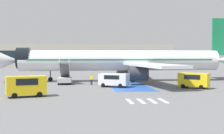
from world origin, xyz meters
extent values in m
plane|color=slate|center=(0.00, 0.00, 0.00)|extent=(600.00, 600.00, 0.00)
cube|color=gold|center=(0.67, -0.72, 0.00)|extent=(80.41, 0.56, 0.01)
cube|color=#2856A8|center=(0.67, -10.75, 0.00)|extent=(5.73, 13.63, 0.01)
cube|color=silver|center=(-1.73, -25.57, 0.00)|extent=(0.44, 3.60, 0.01)
cube|color=silver|center=(-0.53, -25.57, 0.00)|extent=(0.44, 3.60, 0.01)
cube|color=silver|center=(0.67, -25.57, 0.00)|extent=(0.44, 3.60, 0.01)
cube|color=silver|center=(1.87, -25.57, 0.00)|extent=(0.44, 3.60, 0.01)
cylinder|color=silver|center=(0.67, -0.72, 3.80)|extent=(36.43, 3.88, 3.71)
cone|color=silver|center=(-19.57, -0.81, 3.80)|extent=(4.10, 3.66, 3.64)
cylinder|color=black|center=(-16.79, -0.80, 4.26)|extent=(2.24, 3.76, 3.75)
cube|color=#197A4C|center=(0.67, -0.72, 3.99)|extent=(33.51, 3.94, 0.24)
cube|color=silver|center=(4.31, -10.02, 3.24)|extent=(6.98, 18.33, 0.44)
cylinder|color=#38383D|center=(2.51, -8.29, 1.83)|extent=(3.02, 2.33, 2.32)
cube|color=silver|center=(4.22, 8.61, 3.24)|extent=(6.82, 18.32, 0.44)
cylinder|color=#38383D|center=(2.44, 6.86, 1.83)|extent=(3.02, 2.33, 2.32)
cube|color=silver|center=(20.25, 2.89, 3.99)|extent=(3.37, 5.95, 0.24)
cylinder|color=#38383D|center=(-12.07, -0.78, 1.92)|extent=(0.20, 0.20, 3.01)
cylinder|color=black|center=(-12.07, -0.78, 0.42)|extent=(0.84, 0.28, 0.84)
cylinder|color=#38383D|center=(2.40, -3.67, 1.90)|extent=(0.24, 0.24, 2.69)
cylinder|color=black|center=(2.40, -3.67, 0.55)|extent=(1.10, 0.60, 1.10)
cylinder|color=#38383D|center=(2.37, 2.24, 1.90)|extent=(0.24, 0.24, 2.69)
cylinder|color=black|center=(2.37, 2.24, 0.55)|extent=(1.10, 0.60, 1.10)
cube|color=#ADB2BA|center=(-9.32, -5.22, 0.70)|extent=(2.22, 4.81, 0.70)
cylinder|color=black|center=(-10.26, -3.55, 0.35)|extent=(0.22, 0.70, 0.70)
cylinder|color=black|center=(-8.39, -3.54, 0.35)|extent=(0.22, 0.70, 0.70)
cylinder|color=black|center=(-10.25, -6.91, 0.35)|extent=(0.22, 0.70, 0.70)
cylinder|color=black|center=(-8.38, -6.90, 0.35)|extent=(0.22, 0.70, 0.70)
cube|color=#4C4C51|center=(-9.32, -5.22, 2.25)|extent=(1.45, 4.17, 2.53)
cube|color=#4C4C51|center=(-9.33, -2.94, 3.44)|extent=(1.65, 1.11, 0.12)
cube|color=silver|center=(-10.09, -5.23, 2.72)|extent=(0.08, 4.56, 3.21)
cube|color=silver|center=(-8.55, -5.22, 2.72)|extent=(0.08, 4.56, 3.21)
cube|color=#38383D|center=(7.24, 26.59, 0.78)|extent=(2.61, 9.09, 0.60)
cube|color=silver|center=(7.19, 31.02, 1.28)|extent=(2.40, 2.04, 1.60)
cube|color=black|center=(7.17, 32.03, 1.60)|extent=(2.00, 0.06, 0.70)
cylinder|color=#B7BCC4|center=(7.24, 26.19, 2.22)|extent=(2.35, 6.27, 2.28)
cylinder|color=gold|center=(7.24, 26.19, 2.22)|extent=(2.33, 0.38, 2.32)
cylinder|color=black|center=(6.00, 30.60, 0.48)|extent=(0.29, 0.96, 0.96)
cylinder|color=black|center=(8.38, 30.63, 0.48)|extent=(0.29, 0.96, 0.96)
cylinder|color=black|center=(6.06, 26.07, 0.48)|extent=(0.29, 0.96, 0.96)
cylinder|color=black|center=(8.43, 26.10, 0.48)|extent=(0.29, 0.96, 0.96)
cylinder|color=black|center=(6.09, 23.56, 0.48)|extent=(0.29, 0.96, 0.96)
cylinder|color=black|center=(8.46, 23.59, 0.48)|extent=(0.29, 0.96, 0.96)
cube|color=silver|center=(-1.76, -11.22, 1.16)|extent=(4.78, 3.71, 1.69)
cube|color=black|center=(-1.76, -11.22, 1.54)|extent=(3.04, 2.92, 0.61)
cylinder|color=black|center=(-3.38, -11.53, 0.32)|extent=(0.66, 0.45, 0.64)
cylinder|color=black|center=(-2.56, -9.79, 0.32)|extent=(0.66, 0.45, 0.64)
cylinder|color=black|center=(-0.96, -12.65, 0.32)|extent=(0.66, 0.45, 0.64)
cylinder|color=black|center=(-0.15, -10.91, 0.32)|extent=(0.66, 0.45, 0.64)
cube|color=yellow|center=(9.51, -14.29, 1.27)|extent=(4.49, 4.03, 1.89)
cube|color=black|center=(9.51, -14.29, 1.68)|extent=(2.98, 2.89, 0.68)
cylinder|color=black|center=(11.07, -14.41, 0.32)|extent=(0.63, 0.55, 0.64)
cylinder|color=black|center=(10.05, -15.75, 0.32)|extent=(0.63, 0.55, 0.64)
cylinder|color=black|center=(8.97, -12.82, 0.32)|extent=(0.63, 0.55, 0.64)
cylinder|color=black|center=(7.95, -14.16, 0.32)|extent=(0.63, 0.55, 0.64)
cube|color=yellow|center=(-13.01, -21.08, 1.36)|extent=(4.77, 3.04, 2.08)
cube|color=black|center=(-13.01, -21.08, 1.82)|extent=(2.87, 2.52, 0.75)
cylinder|color=black|center=(-11.94, -19.87, 0.32)|extent=(0.67, 0.37, 0.64)
cylinder|color=black|center=(-11.46, -21.53, 0.32)|extent=(0.67, 0.37, 0.64)
cylinder|color=black|center=(-14.57, -20.63, 0.32)|extent=(0.67, 0.37, 0.64)
cylinder|color=black|center=(-14.09, -22.29, 0.32)|extent=(0.67, 0.37, 0.64)
cylinder|color=#191E38|center=(0.92, -4.51, 0.42)|extent=(0.14, 0.14, 0.83)
cylinder|color=#191E38|center=(0.78, -4.60, 0.42)|extent=(0.14, 0.14, 0.83)
cube|color=yellow|center=(0.85, -4.56, 1.16)|extent=(0.47, 0.41, 0.66)
cube|color=silver|center=(0.85, -4.56, 1.16)|extent=(0.49, 0.42, 0.06)
sphere|color=#9E704C|center=(0.85, -4.56, 1.60)|extent=(0.22, 0.22, 0.22)
cylinder|color=#191E38|center=(-5.03, -7.52, 0.43)|extent=(0.14, 0.14, 0.87)
cylinder|color=#191E38|center=(-4.87, -7.57, 0.43)|extent=(0.14, 0.14, 0.87)
cube|color=yellow|center=(-4.95, -7.54, 1.21)|extent=(0.47, 0.33, 0.69)
cube|color=silver|center=(-4.95, -7.54, 1.21)|extent=(0.48, 0.34, 0.06)
sphere|color=#9E704C|center=(-4.95, -7.54, 1.67)|extent=(0.23, 0.23, 0.23)
cone|color=orange|center=(15.76, -4.83, 0.29)|extent=(0.52, 0.52, 0.58)
cylinder|color=white|center=(15.76, -4.83, 0.32)|extent=(0.29, 0.29, 0.07)
cube|color=#B2AD9E|center=(-10.37, 65.25, 4.39)|extent=(79.51, 12.00, 8.77)
cube|color=#19232D|center=(-10.37, 59.20, 4.83)|extent=(76.33, 0.10, 3.07)
camera|label=1|loc=(-7.01, -57.54, 4.86)|focal=50.00mm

